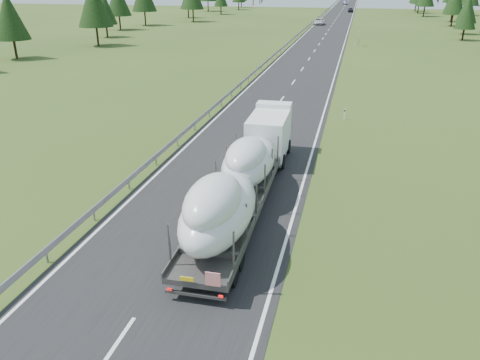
% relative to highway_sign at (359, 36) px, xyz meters
% --- Properties ---
extents(ground, '(400.00, 400.00, 0.00)m').
position_rel_highway_sign_xyz_m(ground, '(-7.20, -80.00, -1.81)').
color(ground, '#304416').
rests_on(ground, ground).
extents(road_surface, '(10.00, 400.00, 0.02)m').
position_rel_highway_sign_xyz_m(road_surface, '(-7.20, 20.00, -1.80)').
color(road_surface, black).
rests_on(road_surface, ground).
extents(guardrail, '(0.10, 400.00, 0.76)m').
position_rel_highway_sign_xyz_m(guardrail, '(-12.50, 19.94, -1.21)').
color(guardrail, slate).
rests_on(guardrail, ground).
extents(marker_posts, '(0.13, 350.08, 1.00)m').
position_rel_highway_sign_xyz_m(marker_posts, '(-0.70, 75.00, -1.27)').
color(marker_posts, silver).
rests_on(marker_posts, ground).
extents(highway_sign, '(0.08, 0.90, 2.60)m').
position_rel_highway_sign_xyz_m(highway_sign, '(0.00, 0.00, 0.00)').
color(highway_sign, slate).
rests_on(highway_sign, ground).
extents(boat_truck, '(3.05, 18.71, 4.04)m').
position_rel_highway_sign_xyz_m(boat_truck, '(-5.39, -68.89, 0.32)').
color(boat_truck, white).
rests_on(boat_truck, ground).
extents(distant_van, '(3.04, 6.08, 1.65)m').
position_rel_highway_sign_xyz_m(distant_van, '(-10.66, 41.47, -0.98)').
color(distant_van, silver).
rests_on(distant_van, ground).
extents(distant_car_dark, '(2.29, 4.73, 1.56)m').
position_rel_highway_sign_xyz_m(distant_car_dark, '(-3.71, 93.83, -1.03)').
color(distant_car_dark, black).
rests_on(distant_car_dark, ground).
extents(distant_car_blue, '(1.96, 4.94, 1.60)m').
position_rel_highway_sign_xyz_m(distant_car_blue, '(-7.54, 148.57, -1.01)').
color(distant_car_blue, '#1B224B').
rests_on(distant_car_blue, ground).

